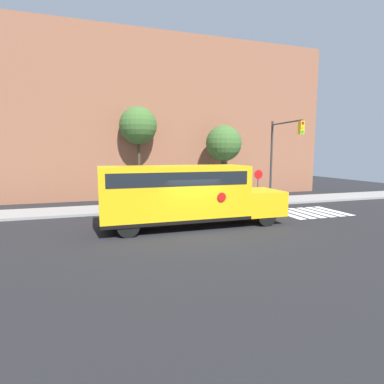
# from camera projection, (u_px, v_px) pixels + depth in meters

# --- Properties ---
(ground_plane) EXTENTS (60.00, 60.00, 0.00)m
(ground_plane) POSITION_uv_depth(u_px,v_px,m) (192.00, 231.00, 14.41)
(ground_plane) COLOR black
(sidewalk_strip) EXTENTS (44.00, 3.00, 0.15)m
(sidewalk_strip) POSITION_uv_depth(u_px,v_px,m) (163.00, 206.00, 20.54)
(sidewalk_strip) COLOR gray
(sidewalk_strip) RESTS_ON ground
(building_backdrop) EXTENTS (32.00, 4.00, 13.35)m
(building_backdrop) POSITION_uv_depth(u_px,v_px,m) (146.00, 119.00, 25.84)
(building_backdrop) COLOR #935B42
(building_backdrop) RESTS_ON ground
(crosswalk_stripes) EXTENTS (4.00, 3.20, 0.01)m
(crosswalk_stripes) POSITION_uv_depth(u_px,v_px,m) (310.00, 212.00, 18.84)
(crosswalk_stripes) COLOR white
(crosswalk_stripes) RESTS_ON ground
(school_bus) EXTENTS (9.32, 2.57, 3.08)m
(school_bus) POSITION_uv_depth(u_px,v_px,m) (184.00, 193.00, 14.92)
(school_bus) COLOR yellow
(school_bus) RESTS_ON ground
(stop_sign) EXTENTS (0.66, 0.10, 2.53)m
(stop_sign) POSITION_uv_depth(u_px,v_px,m) (258.00, 182.00, 21.46)
(stop_sign) COLOR #38383A
(stop_sign) RESTS_ON ground
(traffic_light) EXTENTS (0.28, 3.43, 5.97)m
(traffic_light) POSITION_uv_depth(u_px,v_px,m) (280.00, 150.00, 20.54)
(traffic_light) COLOR #38383A
(traffic_light) RESTS_ON ground
(tree_near_sidewalk) EXTENTS (2.89, 2.89, 5.95)m
(tree_near_sidewalk) POSITION_uv_depth(u_px,v_px,m) (224.00, 144.00, 24.20)
(tree_near_sidewalk) COLOR #423323
(tree_near_sidewalk) RESTS_ON ground
(tree_far_sidewalk) EXTENTS (2.87, 2.87, 7.25)m
(tree_far_sidewalk) POSITION_uv_depth(u_px,v_px,m) (138.00, 126.00, 22.95)
(tree_far_sidewalk) COLOR #423323
(tree_far_sidewalk) RESTS_ON ground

